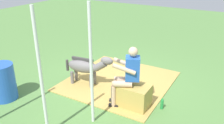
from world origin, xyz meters
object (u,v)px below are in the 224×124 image
object	(u,v)px
soda_bottle	(162,103)
tent_pole_left	(91,67)
person_seated	(127,74)
water_barrel	(3,82)
pony_standing	(86,67)
tent_pole_mid	(41,76)
hay_bale	(134,96)

from	to	relation	value
soda_bottle	tent_pole_left	xyz separation A→B (m)	(1.07, 1.13, 1.07)
person_seated	water_barrel	bearing A→B (deg)	24.36
person_seated	pony_standing	world-z (taller)	person_seated
person_seated	tent_pole_mid	size ratio (longest dim) A/B	0.58
pony_standing	water_barrel	bearing A→B (deg)	49.67
soda_bottle	water_barrel	world-z (taller)	water_barrel
water_barrel	tent_pole_left	bearing A→B (deg)	-172.30
hay_bale	tent_pole_left	size ratio (longest dim) A/B	0.29
soda_bottle	tent_pole_left	world-z (taller)	tent_pole_left
hay_bale	person_seated	bearing A→B (deg)	18.06
hay_bale	pony_standing	size ratio (longest dim) A/B	0.53
person_seated	soda_bottle	distance (m)	1.02
tent_pole_left	tent_pole_mid	world-z (taller)	same
hay_bale	person_seated	size ratio (longest dim) A/B	0.51
pony_standing	hay_bale	bearing A→B (deg)	169.55
soda_bottle	tent_pole_mid	size ratio (longest dim) A/B	0.12
hay_bale	water_barrel	size ratio (longest dim) A/B	0.81
water_barrel	tent_pole_mid	distance (m)	1.98
person_seated	pony_standing	size ratio (longest dim) A/B	1.04
pony_standing	tent_pole_left	bearing A→B (deg)	130.41
tent_pole_left	pony_standing	bearing A→B (deg)	-49.59
soda_bottle	tent_pole_left	bearing A→B (deg)	46.51
person_seated	soda_bottle	world-z (taller)	person_seated
hay_bale	pony_standing	distance (m)	1.54
hay_bale	pony_standing	bearing A→B (deg)	-10.45
person_seated	pony_standing	bearing A→B (deg)	-13.72
person_seated	water_barrel	size ratio (longest dim) A/B	1.60
tent_pole_left	soda_bottle	bearing A→B (deg)	-133.49
water_barrel	person_seated	bearing A→B (deg)	-155.64
tent_pole_mid	pony_standing	bearing A→B (deg)	-75.88
tent_pole_mid	person_seated	bearing A→B (deg)	-117.72
soda_bottle	water_barrel	distance (m)	3.68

